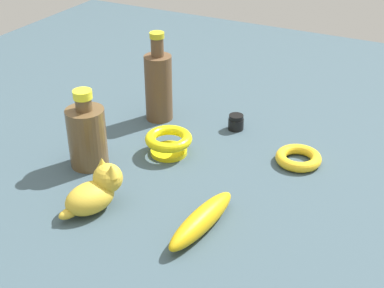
{
  "coord_description": "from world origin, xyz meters",
  "views": [
    {
      "loc": [
        -0.86,
        -0.45,
        0.62
      ],
      "look_at": [
        0.0,
        0.0,
        0.06
      ],
      "focal_mm": 50.38,
      "sensor_mm": 36.0,
      "label": 1
    }
  ],
  "objects_px": {
    "nail_polish_jar": "(236,122)",
    "bottle_short": "(87,135)",
    "bangle": "(298,158)",
    "cat_figurine": "(96,191)",
    "bowl": "(169,141)",
    "bottle_tall": "(159,85)",
    "banana": "(202,220)"
  },
  "relations": [
    {
      "from": "nail_polish_jar",
      "to": "bottle_short",
      "type": "distance_m",
      "value": 0.37
    },
    {
      "from": "bangle",
      "to": "cat_figurine",
      "type": "xyz_separation_m",
      "value": [
        -0.33,
        0.29,
        0.03
      ]
    },
    {
      "from": "bottle_short",
      "to": "cat_figurine",
      "type": "bearing_deg",
      "value": -138.53
    },
    {
      "from": "bowl",
      "to": "bottle_tall",
      "type": "height_order",
      "value": "bottle_tall"
    },
    {
      "from": "cat_figurine",
      "to": "banana",
      "type": "bearing_deg",
      "value": -80.91
    },
    {
      "from": "nail_polish_jar",
      "to": "bangle",
      "type": "bearing_deg",
      "value": -113.76
    },
    {
      "from": "bottle_tall",
      "to": "bangle",
      "type": "bearing_deg",
      "value": -96.95
    },
    {
      "from": "bowl",
      "to": "banana",
      "type": "bearing_deg",
      "value": -138.24
    },
    {
      "from": "nail_polish_jar",
      "to": "bottle_tall",
      "type": "distance_m",
      "value": 0.21
    },
    {
      "from": "bowl",
      "to": "bangle",
      "type": "bearing_deg",
      "value": -70.57
    },
    {
      "from": "bowl",
      "to": "nail_polish_jar",
      "type": "relative_size",
      "value": 2.77
    },
    {
      "from": "bangle",
      "to": "bottle_short",
      "type": "relative_size",
      "value": 0.58
    },
    {
      "from": "nail_polish_jar",
      "to": "banana",
      "type": "xyz_separation_m",
      "value": [
        -0.38,
        -0.1,
        0.0
      ]
    },
    {
      "from": "bangle",
      "to": "cat_figurine",
      "type": "distance_m",
      "value": 0.44
    },
    {
      "from": "bangle",
      "to": "cat_figurine",
      "type": "bearing_deg",
      "value": 138.94
    },
    {
      "from": "nail_polish_jar",
      "to": "cat_figurine",
      "type": "relative_size",
      "value": 0.28
    },
    {
      "from": "bottle_tall",
      "to": "nail_polish_jar",
      "type": "bearing_deg",
      "value": -79.97
    },
    {
      "from": "bowl",
      "to": "nail_polish_jar",
      "type": "xyz_separation_m",
      "value": [
        0.17,
        -0.09,
        -0.01
      ]
    },
    {
      "from": "nail_polish_jar",
      "to": "banana",
      "type": "distance_m",
      "value": 0.39
    },
    {
      "from": "cat_figurine",
      "to": "bottle_tall",
      "type": "xyz_separation_m",
      "value": [
        0.38,
        0.08,
        0.05
      ]
    },
    {
      "from": "bowl",
      "to": "cat_figurine",
      "type": "height_order",
      "value": "cat_figurine"
    },
    {
      "from": "bangle",
      "to": "bowl",
      "type": "bearing_deg",
      "value": 109.43
    },
    {
      "from": "cat_figurine",
      "to": "bottle_tall",
      "type": "distance_m",
      "value": 0.39
    },
    {
      "from": "bangle",
      "to": "bottle_short",
      "type": "xyz_separation_m",
      "value": [
        -0.21,
        0.4,
        0.06
      ]
    },
    {
      "from": "bottle_tall",
      "to": "bowl",
      "type": "bearing_deg",
      "value": -142.94
    },
    {
      "from": "bowl",
      "to": "banana",
      "type": "relative_size",
      "value": 0.54
    },
    {
      "from": "bottle_short",
      "to": "bowl",
      "type": "bearing_deg",
      "value": -48.19
    },
    {
      "from": "banana",
      "to": "bottle_short",
      "type": "relative_size",
      "value": 1.12
    },
    {
      "from": "bowl",
      "to": "bottle_short",
      "type": "bearing_deg",
      "value": 131.81
    },
    {
      "from": "nail_polish_jar",
      "to": "bottle_tall",
      "type": "bearing_deg",
      "value": 100.03
    },
    {
      "from": "banana",
      "to": "bottle_tall",
      "type": "bearing_deg",
      "value": -133.69
    },
    {
      "from": "bottle_tall",
      "to": "bottle_short",
      "type": "distance_m",
      "value": 0.26
    }
  ]
}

